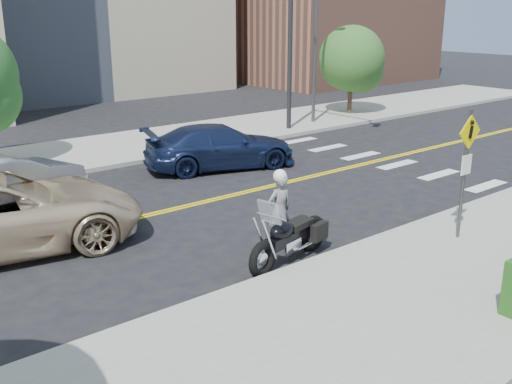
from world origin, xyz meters
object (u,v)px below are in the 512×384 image
(pedestrian_sign, at_px, (466,162))
(motorcycle, at_px, (290,227))
(parked_car_blue, at_px, (220,146))
(motorcyclist, at_px, (280,209))

(pedestrian_sign, bearing_deg, motorcycle, 155.22)
(pedestrian_sign, distance_m, motorcycle, 4.30)
(parked_car_blue, bearing_deg, motorcyclist, 171.88)
(motorcycle, bearing_deg, parked_car_blue, 52.76)
(motorcycle, xyz_separation_m, parked_car_blue, (3.50, 7.38, -0.03))
(pedestrian_sign, distance_m, parked_car_blue, 9.20)
(motorcyclist, relative_size, motorcycle, 0.72)
(motorcyclist, xyz_separation_m, parked_car_blue, (3.11, 6.60, -0.17))
(pedestrian_sign, bearing_deg, parked_car_blue, 91.61)
(pedestrian_sign, distance_m, motorcyclist, 4.33)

